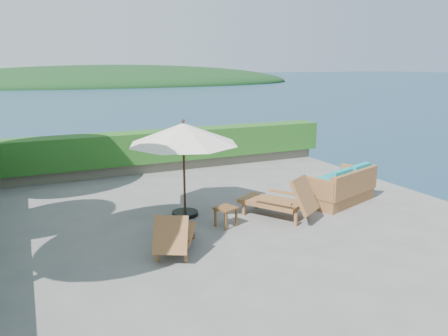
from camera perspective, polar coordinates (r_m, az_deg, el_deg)
name	(u,v)px	position (r m, az deg, el deg)	size (l,w,h in m)	color
ground	(227,224)	(9.96, 0.35, -7.30)	(12.00, 12.00, 0.00)	gray
foundation	(227,286)	(10.61, 0.33, -15.16)	(12.00, 12.00, 3.00)	#5A5147
offshore_island	(117,84)	(151.38, -13.77, 10.59)	(126.00, 57.60, 12.60)	black
planter_wall_far	(157,165)	(14.97, -8.72, 0.35)	(12.00, 0.60, 0.36)	#665F51
hedge_far	(157,146)	(14.83, -8.81, 2.87)	(12.40, 0.90, 1.00)	#214714
patio_umbrella	(183,135)	(10.06, -5.33, 4.36)	(2.76, 2.76, 2.31)	black
lounge_left	(175,234)	(8.46, -6.40, -8.62)	(1.25, 1.63, 0.87)	olive
lounge_right	(282,200)	(10.29, 7.55, -4.19)	(1.59, 1.91, 1.04)	olive
side_table	(226,211)	(9.70, 0.24, -5.59)	(0.55, 0.55, 0.45)	brown
wicker_loveseat	(340,188)	(11.74, 14.96, -2.56)	(2.26, 1.65, 1.00)	olive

